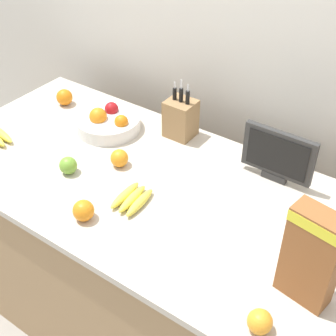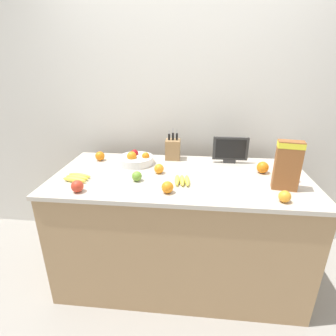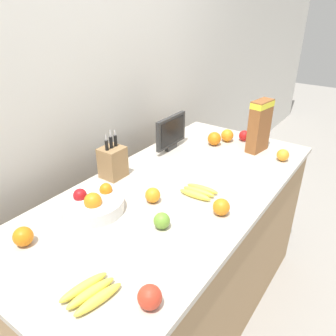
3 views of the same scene
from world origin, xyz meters
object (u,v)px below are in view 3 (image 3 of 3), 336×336
(knife_block, at_px, (113,162))
(orange_back_center, at_px, (283,155))
(orange_by_cereal, at_px, (153,195))
(orange_front_center, at_px, (221,207))
(orange_near_bowl, at_px, (23,236))
(banana_bunch_left, at_px, (91,293))
(banana_bunch_right, at_px, (199,192))
(apple_leftmost, at_px, (244,136))
(orange_front_left, at_px, (214,139))
(cereal_box, at_px, (260,124))
(fruit_bowl, at_px, (92,203))
(apple_rightmost, at_px, (150,297))
(orange_front_right, at_px, (227,135))
(small_monitor, at_px, (171,132))
(apple_middle, at_px, (162,221))

(knife_block, distance_m, orange_back_center, 1.02)
(orange_by_cereal, distance_m, orange_front_center, 0.33)
(orange_by_cereal, height_order, orange_near_bowl, orange_near_bowl)
(banana_bunch_left, height_order, banana_bunch_right, banana_bunch_left)
(apple_leftmost, height_order, orange_by_cereal, orange_by_cereal)
(orange_near_bowl, height_order, orange_front_left, orange_front_left)
(cereal_box, xyz_separation_m, fruit_bowl, (-1.08, 0.36, -0.14))
(apple_leftmost, relative_size, orange_near_bowl, 0.91)
(apple_rightmost, bearing_deg, orange_near_bowl, 95.57)
(apple_rightmost, height_order, orange_front_right, orange_front_right)
(apple_rightmost, distance_m, apple_leftmost, 1.49)
(banana_bunch_right, height_order, orange_front_left, orange_front_left)
(cereal_box, xyz_separation_m, orange_near_bowl, (-1.41, 0.41, -0.14))
(apple_rightmost, bearing_deg, small_monitor, 31.72)
(knife_block, bearing_deg, cereal_box, -32.98)
(banana_bunch_right, bearing_deg, fruit_bowl, 140.65)
(banana_bunch_right, bearing_deg, orange_front_center, -117.12)
(apple_leftmost, distance_m, orange_front_center, 0.91)
(small_monitor, xyz_separation_m, banana_bunch_left, (-1.13, -0.47, -0.10))
(cereal_box, bearing_deg, small_monitor, 132.86)
(knife_block, distance_m, orange_near_bowl, 0.63)
(orange_by_cereal, distance_m, orange_near_bowl, 0.59)
(apple_leftmost, relative_size, orange_front_center, 0.92)
(orange_front_right, bearing_deg, banana_bunch_left, -171.10)
(apple_rightmost, relative_size, apple_leftmost, 1.11)
(orange_front_left, bearing_deg, fruit_bowl, 174.63)
(cereal_box, distance_m, orange_by_cereal, 0.89)
(apple_leftmost, distance_m, orange_back_center, 0.36)
(knife_block, height_order, apple_rightmost, knife_block)
(cereal_box, height_order, banana_bunch_right, cereal_box)
(small_monitor, bearing_deg, orange_by_cereal, -153.25)
(small_monitor, bearing_deg, fruit_bowl, -172.70)
(fruit_bowl, relative_size, banana_bunch_left, 1.53)
(cereal_box, distance_m, orange_front_right, 0.26)
(apple_leftmost, height_order, orange_front_center, orange_front_center)
(small_monitor, bearing_deg, orange_near_bowl, -177.27)
(small_monitor, height_order, cereal_box, cereal_box)
(apple_rightmost, relative_size, orange_front_left, 0.90)
(cereal_box, bearing_deg, orange_front_left, 115.98)
(banana_bunch_left, distance_m, orange_near_bowl, 0.41)
(banana_bunch_left, bearing_deg, small_monitor, 22.40)
(fruit_bowl, bearing_deg, orange_front_right, -6.99)
(apple_rightmost, height_order, orange_near_bowl, same)
(knife_block, xyz_separation_m, orange_front_center, (0.02, -0.65, -0.05))
(orange_near_bowl, xyz_separation_m, orange_back_center, (1.36, -0.59, -0.00))
(banana_bunch_left, xyz_separation_m, apple_middle, (0.43, 0.03, 0.02))
(small_monitor, xyz_separation_m, apple_leftmost, (0.41, -0.33, -0.08))
(apple_leftmost, xyz_separation_m, orange_back_center, (-0.16, -0.32, 0.00))
(knife_block, relative_size, apple_rightmost, 3.40)
(banana_bunch_left, bearing_deg, orange_front_center, -11.28)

